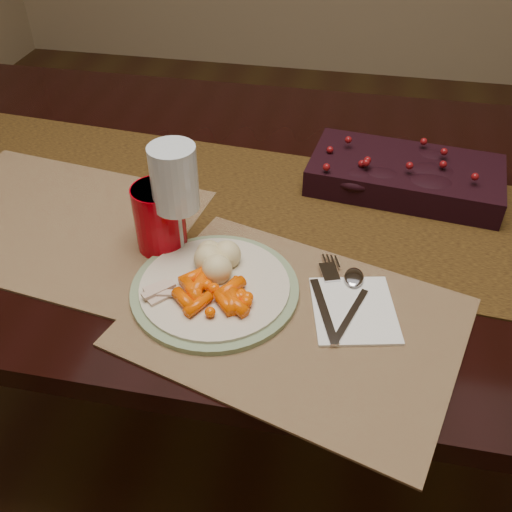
% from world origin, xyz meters
% --- Properties ---
extents(floor, '(5.00, 5.00, 0.00)m').
position_xyz_m(floor, '(0.00, 0.00, 0.00)').
color(floor, black).
rests_on(floor, ground).
extents(dining_table, '(1.80, 1.00, 0.75)m').
position_xyz_m(dining_table, '(0.00, 0.00, 0.38)').
color(dining_table, black).
rests_on(dining_table, floor).
extents(table_runner, '(1.90, 0.54, 0.00)m').
position_xyz_m(table_runner, '(-0.05, -0.04, 0.75)').
color(table_runner, black).
rests_on(table_runner, dining_table).
extents(centerpiece, '(0.38, 0.23, 0.07)m').
position_xyz_m(centerpiece, '(0.27, 0.07, 0.79)').
color(centerpiece, black).
rests_on(centerpiece, table_runner).
extents(placemat_main, '(0.55, 0.47, 0.00)m').
position_xyz_m(placemat_main, '(0.11, -0.33, 0.75)').
color(placemat_main, brown).
rests_on(placemat_main, dining_table).
extents(placemat_second, '(0.54, 0.43, 0.00)m').
position_xyz_m(placemat_second, '(-0.36, -0.17, 0.75)').
color(placemat_second, brown).
rests_on(placemat_second, dining_table).
extents(dinner_plate, '(0.31, 0.31, 0.01)m').
position_xyz_m(dinner_plate, '(-0.02, -0.30, 0.76)').
color(dinner_plate, beige).
rests_on(dinner_plate, placemat_main).
extents(baby_carrots, '(0.11, 0.10, 0.02)m').
position_xyz_m(baby_carrots, '(-0.01, -0.33, 0.78)').
color(baby_carrots, '#F85200').
rests_on(baby_carrots, dinner_plate).
extents(mashed_potatoes, '(0.09, 0.08, 0.04)m').
position_xyz_m(mashed_potatoes, '(-0.03, -0.26, 0.79)').
color(mashed_potatoes, beige).
rests_on(mashed_potatoes, dinner_plate).
extents(turkey_shreds, '(0.07, 0.07, 0.01)m').
position_xyz_m(turkey_shreds, '(-0.10, -0.33, 0.78)').
color(turkey_shreds, gray).
rests_on(turkey_shreds, dinner_plate).
extents(napkin, '(0.15, 0.17, 0.00)m').
position_xyz_m(napkin, '(0.20, -0.30, 0.76)').
color(napkin, white).
rests_on(napkin, placemat_main).
extents(fork, '(0.08, 0.17, 0.00)m').
position_xyz_m(fork, '(0.15, -0.29, 0.76)').
color(fork, '#B9B7CE').
rests_on(fork, napkin).
extents(spoon, '(0.08, 0.16, 0.00)m').
position_xyz_m(spoon, '(0.19, -0.29, 0.76)').
color(spoon, white).
rests_on(spoon, napkin).
extents(red_cup, '(0.10, 0.10, 0.12)m').
position_xyz_m(red_cup, '(-0.14, -0.20, 0.81)').
color(red_cup, '#A5000B').
rests_on(red_cup, placemat_main).
extents(wine_glass, '(0.08, 0.08, 0.21)m').
position_xyz_m(wine_glass, '(-0.10, -0.21, 0.85)').
color(wine_glass, '#B6BABC').
rests_on(wine_glass, dining_table).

